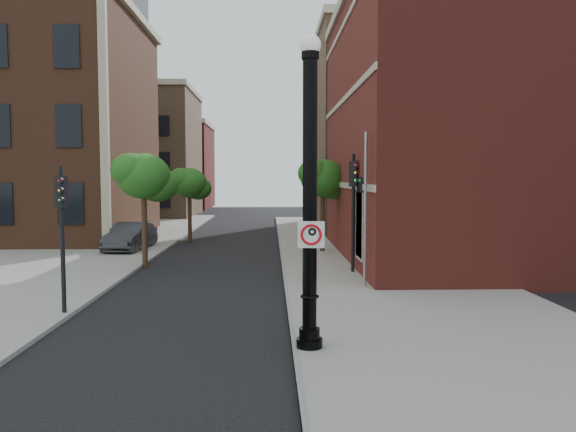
{
  "coord_description": "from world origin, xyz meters",
  "views": [
    {
      "loc": [
        1.53,
        -12.34,
        3.89
      ],
      "look_at": [
        1.98,
        2.0,
        2.88
      ],
      "focal_mm": 35.0,
      "sensor_mm": 36.0,
      "label": 1
    }
  ],
  "objects_px": {
    "lamppost": "(310,208)",
    "traffic_signal_right": "(354,193)",
    "no_parking_sign": "(311,234)",
    "parked_car": "(131,237)",
    "traffic_signal_left": "(62,216)"
  },
  "relations": [
    {
      "from": "lamppost",
      "to": "traffic_signal_left",
      "type": "height_order",
      "value": "lamppost"
    },
    {
      "from": "traffic_signal_left",
      "to": "traffic_signal_right",
      "type": "xyz_separation_m",
      "value": [
        9.02,
        6.46,
        0.43
      ]
    },
    {
      "from": "lamppost",
      "to": "no_parking_sign",
      "type": "relative_size",
      "value": 11.98
    },
    {
      "from": "parked_car",
      "to": "no_parking_sign",
      "type": "bearing_deg",
      "value": -59.92
    },
    {
      "from": "traffic_signal_right",
      "to": "parked_car",
      "type": "bearing_deg",
      "value": 167.19
    },
    {
      "from": "traffic_signal_left",
      "to": "no_parking_sign",
      "type": "bearing_deg",
      "value": -11.82
    },
    {
      "from": "lamppost",
      "to": "traffic_signal_left",
      "type": "relative_size",
      "value": 1.66
    },
    {
      "from": "lamppost",
      "to": "no_parking_sign",
      "type": "xyz_separation_m",
      "value": [
        0.02,
        -0.18,
        -0.55
      ]
    },
    {
      "from": "traffic_signal_left",
      "to": "traffic_signal_right",
      "type": "bearing_deg",
      "value": 52.07
    },
    {
      "from": "lamppost",
      "to": "traffic_signal_left",
      "type": "xyz_separation_m",
      "value": [
        -6.6,
        3.38,
        -0.39
      ]
    },
    {
      "from": "parked_car",
      "to": "traffic_signal_left",
      "type": "height_order",
      "value": "traffic_signal_left"
    },
    {
      "from": "lamppost",
      "to": "traffic_signal_right",
      "type": "relative_size",
      "value": 1.44
    },
    {
      "from": "lamppost",
      "to": "traffic_signal_left",
      "type": "bearing_deg",
      "value": 152.86
    },
    {
      "from": "no_parking_sign",
      "to": "parked_car",
      "type": "xyz_separation_m",
      "value": [
        -8.21,
        17.43,
        -1.9
      ]
    },
    {
      "from": "parked_car",
      "to": "lamppost",
      "type": "bearing_deg",
      "value": -59.74
    }
  ]
}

